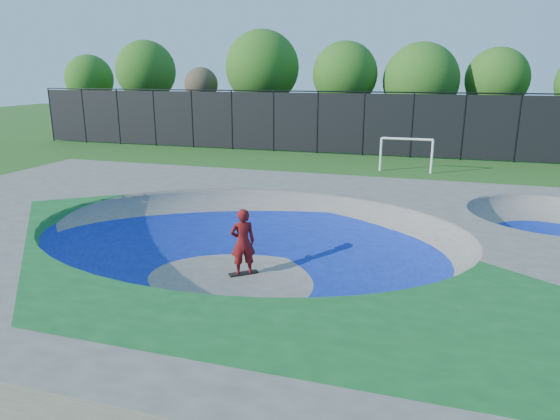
# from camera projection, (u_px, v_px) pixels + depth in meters

# --- Properties ---
(ground) EXTENTS (120.00, 120.00, 0.00)m
(ground) POSITION_uv_depth(u_px,v_px,m) (250.00, 281.00, 12.84)
(ground) COLOR #225216
(ground) RESTS_ON ground
(skate_deck) EXTENTS (22.00, 14.00, 1.50)m
(skate_deck) POSITION_uv_depth(u_px,v_px,m) (249.00, 254.00, 12.64)
(skate_deck) COLOR gray
(skate_deck) RESTS_ON ground
(skater) EXTENTS (0.79, 0.72, 1.81)m
(skater) POSITION_uv_depth(u_px,v_px,m) (243.00, 242.00, 13.03)
(skater) COLOR red
(skater) RESTS_ON ground
(skateboard) EXTENTS (0.75, 0.66, 0.05)m
(skateboard) POSITION_uv_depth(u_px,v_px,m) (243.00, 273.00, 13.27)
(skateboard) COLOR black
(skateboard) RESTS_ON ground
(soccer_goal) EXTENTS (2.78, 0.12, 1.83)m
(soccer_goal) POSITION_uv_depth(u_px,v_px,m) (406.00, 149.00, 26.53)
(soccer_goal) COLOR white
(soccer_goal) RESTS_ON ground
(fence) EXTENTS (48.09, 0.09, 4.04)m
(fence) POSITION_uv_depth(u_px,v_px,m) (364.00, 123.00, 31.65)
(fence) COLOR black
(fence) RESTS_ON ground
(treeline) EXTENTS (53.16, 6.76, 8.27)m
(treeline) POSITION_uv_depth(u_px,v_px,m) (422.00, 75.00, 34.41)
(treeline) COLOR #483824
(treeline) RESTS_ON ground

